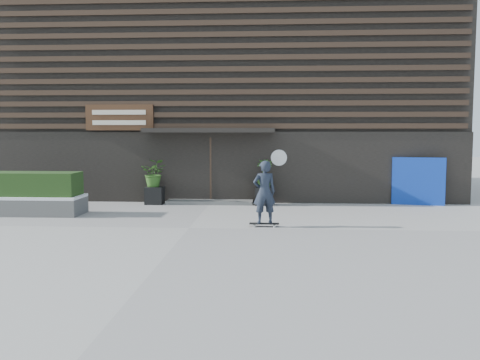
# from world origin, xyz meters

# --- Properties ---
(ground) EXTENTS (80.00, 80.00, 0.00)m
(ground) POSITION_xyz_m (0.00, 0.00, 0.00)
(ground) COLOR #9B9893
(ground) RESTS_ON ground
(entrance_step) EXTENTS (3.00, 0.80, 0.12)m
(entrance_step) POSITION_xyz_m (0.00, 4.60, 0.06)
(entrance_step) COLOR #535350
(entrance_step) RESTS_ON ground
(planter_pot_left) EXTENTS (0.60, 0.60, 0.60)m
(planter_pot_left) POSITION_xyz_m (-1.90, 4.40, 0.30)
(planter_pot_left) COLOR black
(planter_pot_left) RESTS_ON ground
(bamboo_left) EXTENTS (0.86, 0.75, 0.96)m
(bamboo_left) POSITION_xyz_m (-1.90, 4.40, 1.08)
(bamboo_left) COLOR #2D591E
(bamboo_left) RESTS_ON planter_pot_left
(planter_pot_right) EXTENTS (0.60, 0.60, 0.60)m
(planter_pot_right) POSITION_xyz_m (1.90, 4.40, 0.30)
(planter_pot_right) COLOR black
(planter_pot_right) RESTS_ON ground
(bamboo_right) EXTENTS (0.54, 0.54, 0.96)m
(bamboo_right) POSITION_xyz_m (1.90, 4.40, 1.08)
(bamboo_right) COLOR #2D591E
(bamboo_right) RESTS_ON planter_pot_right
(raised_bed) EXTENTS (3.50, 1.20, 0.50)m
(raised_bed) POSITION_xyz_m (-5.33, 1.95, 0.25)
(raised_bed) COLOR #4D4C4A
(raised_bed) RESTS_ON ground
(snow_layer) EXTENTS (3.50, 1.20, 0.08)m
(snow_layer) POSITION_xyz_m (-5.33, 1.95, 0.54)
(snow_layer) COLOR white
(snow_layer) RESTS_ON raised_bed
(hedge) EXTENTS (3.30, 1.00, 0.70)m
(hedge) POSITION_xyz_m (-5.33, 1.95, 0.93)
(hedge) COLOR #1B3513
(hedge) RESTS_ON snow_layer
(blue_tarp) EXTENTS (1.72, 0.47, 1.63)m
(blue_tarp) POSITION_xyz_m (7.16, 4.70, 0.81)
(blue_tarp) COLOR #0B2A95
(blue_tarp) RESTS_ON ground
(building) EXTENTS (18.00, 11.00, 8.00)m
(building) POSITION_xyz_m (-0.00, 9.96, 3.99)
(building) COLOR black
(building) RESTS_ON ground
(skateboarder) EXTENTS (0.78, 0.53, 1.75)m
(skateboarder) POSITION_xyz_m (1.95, 0.29, 0.91)
(skateboarder) COLOR black
(skateboarder) RESTS_ON ground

